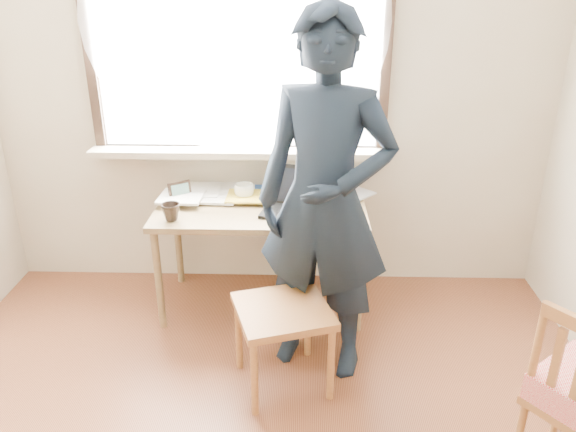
{
  "coord_description": "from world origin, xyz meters",
  "views": [
    {
      "loc": [
        0.2,
        -1.44,
        1.97
      ],
      "look_at": [
        0.13,
        0.95,
        0.92
      ],
      "focal_mm": 35.0,
      "sensor_mm": 36.0,
      "label": 1
    }
  ],
  "objects_px": {
    "laptop": "(296,201)",
    "work_chair": "(283,320)",
    "desk": "(261,218)",
    "mug_white": "(244,191)",
    "person": "(325,202)",
    "mug_dark": "(171,212)"
  },
  "relations": [
    {
      "from": "laptop",
      "to": "work_chair",
      "type": "relative_size",
      "value": 0.75
    },
    {
      "from": "desk",
      "to": "laptop",
      "type": "relative_size",
      "value": 3.04
    },
    {
      "from": "laptop",
      "to": "mug_white",
      "type": "height_order",
      "value": "laptop"
    },
    {
      "from": "laptop",
      "to": "work_chair",
      "type": "bearing_deg",
      "value": -94.0
    },
    {
      "from": "work_chair",
      "to": "person",
      "type": "relative_size",
      "value": 0.3
    },
    {
      "from": "desk",
      "to": "person",
      "type": "relative_size",
      "value": 0.67
    },
    {
      "from": "mug_white",
      "to": "mug_dark",
      "type": "height_order",
      "value": "mug_dark"
    },
    {
      "from": "mug_white",
      "to": "work_chair",
      "type": "bearing_deg",
      "value": -72.91
    },
    {
      "from": "desk",
      "to": "work_chair",
      "type": "height_order",
      "value": "desk"
    },
    {
      "from": "laptop",
      "to": "mug_dark",
      "type": "xyz_separation_m",
      "value": [
        -0.7,
        -0.17,
        -0.01
      ]
    },
    {
      "from": "mug_white",
      "to": "work_chair",
      "type": "height_order",
      "value": "mug_white"
    },
    {
      "from": "mug_dark",
      "to": "person",
      "type": "distance_m",
      "value": 0.94
    },
    {
      "from": "desk",
      "to": "work_chair",
      "type": "distance_m",
      "value": 0.79
    },
    {
      "from": "mug_dark",
      "to": "person",
      "type": "bearing_deg",
      "value": -22.03
    },
    {
      "from": "desk",
      "to": "mug_dark",
      "type": "relative_size",
      "value": 11.81
    },
    {
      "from": "mug_dark",
      "to": "person",
      "type": "height_order",
      "value": "person"
    },
    {
      "from": "desk",
      "to": "work_chair",
      "type": "relative_size",
      "value": 2.27
    },
    {
      "from": "work_chair",
      "to": "desk",
      "type": "bearing_deg",
      "value": 102.07
    },
    {
      "from": "person",
      "to": "work_chair",
      "type": "bearing_deg",
      "value": -117.38
    },
    {
      "from": "laptop",
      "to": "work_chair",
      "type": "xyz_separation_m",
      "value": [
        -0.05,
        -0.71,
        -0.35
      ]
    },
    {
      "from": "desk",
      "to": "laptop",
      "type": "height_order",
      "value": "laptop"
    },
    {
      "from": "desk",
      "to": "work_chair",
      "type": "xyz_separation_m",
      "value": [
        0.16,
        -0.74,
        -0.22
      ]
    }
  ]
}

